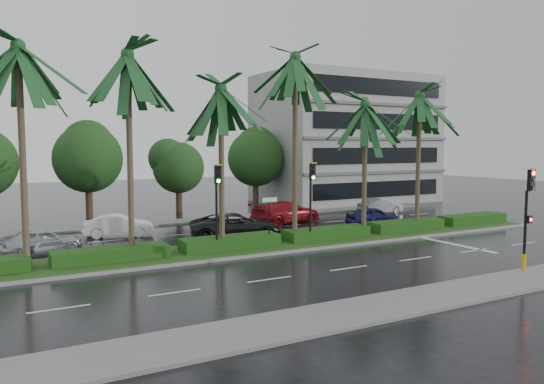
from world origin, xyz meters
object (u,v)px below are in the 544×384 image
signal_median_left (217,195)px  car_darkgrey (236,226)px  car_silver (42,241)px  car_blue (374,216)px  car_white (119,226)px  car_grey (380,206)px  signal_near (528,215)px  street_sign (269,209)px  car_red (286,212)px

signal_median_left → car_darkgrey: bearing=53.8°
car_silver → car_blue: car_silver is taller
car_white → car_grey: car_white is taller
signal_near → car_white: 21.89m
signal_near → street_sign: 12.11m
car_blue → car_grey: car_blue is taller
car_silver → car_darkgrey: 10.35m
car_silver → car_darkgrey: car_darkgrey is taller
signal_median_left → street_sign: (3.00, 0.18, -0.87)m
street_sign → car_silver: size_ratio=0.68×
street_sign → car_grey: 16.68m
car_white → car_darkgrey: (5.81, -3.99, 0.08)m
signal_near → signal_median_left: (-10.00, 9.69, 0.49)m
car_red → car_blue: bearing=-142.0°
car_silver → car_red: car_red is taller
signal_near → street_sign: (-7.00, 9.87, -0.38)m
signal_median_left → car_red: size_ratio=0.82×
car_red → car_darkgrey: bearing=113.9°
signal_near → car_grey: signal_near is taller
car_blue → car_grey: bearing=-36.9°
signal_near → car_grey: (7.48, 18.01, -1.89)m
car_silver → car_darkgrey: bearing=-105.9°
car_grey → signal_median_left: bearing=114.1°
street_sign → car_darkgrey: 3.91m
signal_near → signal_median_left: size_ratio=1.00×
street_sign → car_blue: 10.70m
car_white → signal_near: bearing=-128.6°
signal_median_left → car_grey: signal_median_left is taller
street_sign → car_grey: street_sign is taller
car_white → car_red: car_red is taller
signal_median_left → car_grey: (17.48, 8.32, -2.38)m
car_red → signal_median_left: bearing=121.8°
car_red → car_silver: bearing=89.9°
signal_median_left → car_darkgrey: (2.81, 3.83, -2.25)m
signal_median_left → car_white: size_ratio=1.09×
car_white → signal_median_left: bearing=-144.2°
street_sign → signal_median_left: bearing=-176.5°
car_silver → car_red: 16.25m
street_sign → car_white: street_sign is taller
signal_median_left → car_white: bearing=111.0°
car_silver → car_red: size_ratio=0.72×
street_sign → car_blue: size_ratio=0.69×
street_sign → car_red: 9.43m
signal_median_left → car_grey: size_ratio=1.16×
car_red → car_grey: size_ratio=1.42×
car_blue → car_grey: (4.50, 4.56, -0.02)m
car_darkgrey → signal_near: bearing=-135.7°
car_darkgrey → street_sign: bearing=-160.7°
car_darkgrey → car_grey: (14.67, 4.49, -0.13)m
signal_near → car_grey: 19.59m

